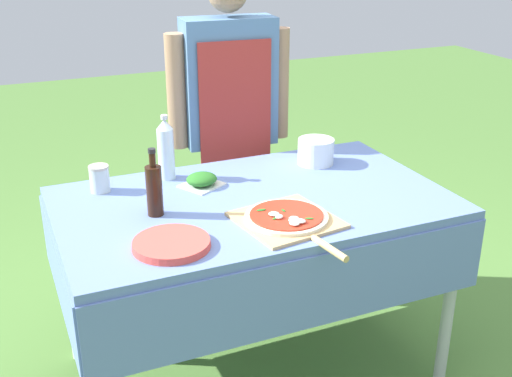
% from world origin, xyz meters
% --- Properties ---
extents(ground_plane, '(12.00, 12.00, 0.00)m').
position_xyz_m(ground_plane, '(0.00, 0.00, 0.00)').
color(ground_plane, '#517F38').
extents(prep_table, '(1.52, 0.91, 0.81)m').
position_xyz_m(prep_table, '(0.00, 0.00, 0.72)').
color(prep_table, '#607AB7').
rests_on(prep_table, ground).
extents(person_cook, '(0.60, 0.23, 1.60)m').
position_xyz_m(person_cook, '(0.17, 0.70, 0.95)').
color(person_cook, '#70604C').
rests_on(person_cook, ground).
extents(pizza_on_peel, '(0.37, 0.52, 0.05)m').
position_xyz_m(pizza_on_peel, '(0.03, -0.25, 0.82)').
color(pizza_on_peel, tan).
rests_on(pizza_on_peel, prep_table).
extents(oil_bottle, '(0.06, 0.06, 0.26)m').
position_xyz_m(oil_bottle, '(-0.39, 0.01, 0.91)').
color(oil_bottle, black).
rests_on(oil_bottle, prep_table).
extents(water_bottle, '(0.07, 0.07, 0.27)m').
position_xyz_m(water_bottle, '(-0.25, 0.34, 0.94)').
color(water_bottle, silver).
rests_on(water_bottle, prep_table).
extents(herb_container, '(0.20, 0.20, 0.05)m').
position_xyz_m(herb_container, '(-0.14, 0.20, 0.84)').
color(herb_container, silver).
rests_on(herb_container, prep_table).
extents(mixing_tub, '(0.16, 0.16, 0.11)m').
position_xyz_m(mixing_tub, '(0.41, 0.25, 0.87)').
color(mixing_tub, silver).
rests_on(mixing_tub, prep_table).
extents(plate_stack, '(0.26, 0.26, 0.02)m').
position_xyz_m(plate_stack, '(-0.41, -0.26, 0.82)').
color(plate_stack, '#DB4C42').
rests_on(plate_stack, prep_table).
extents(sauce_jar, '(0.08, 0.08, 0.11)m').
position_xyz_m(sauce_jar, '(-0.53, 0.31, 0.86)').
color(sauce_jar, silver).
rests_on(sauce_jar, prep_table).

